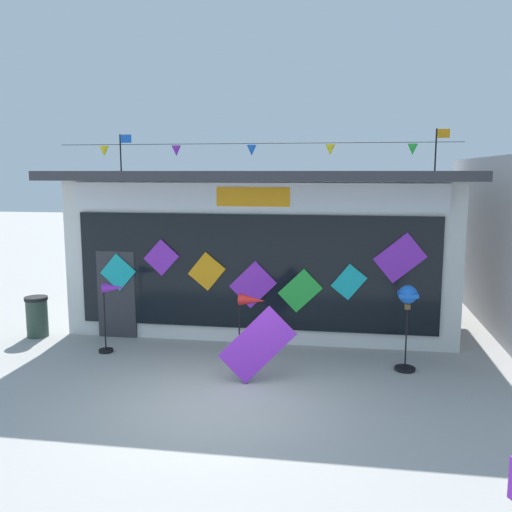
# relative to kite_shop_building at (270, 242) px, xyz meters

# --- Properties ---
(ground_plane) EXTENTS (80.00, 80.00, 0.00)m
(ground_plane) POSITION_rel_kite_shop_building_xyz_m (-0.06, -6.07, -1.92)
(ground_plane) COLOR #ADAAA5
(kite_shop_building) EXTENTS (9.21, 6.67, 4.84)m
(kite_shop_building) POSITION_rel_kite_shop_building_xyz_m (0.00, 0.00, 0.00)
(kite_shop_building) COLOR silver
(kite_shop_building) RESTS_ON ground_plane
(wind_spinner_far_left) EXTENTS (0.62, 0.31, 1.50)m
(wind_spinner_far_left) POSITION_rel_kite_shop_building_xyz_m (-2.82, -3.91, -0.83)
(wind_spinner_far_left) COLOR black
(wind_spinner_far_left) RESTS_ON ground_plane
(wind_spinner_left) EXTENTS (0.69, 0.30, 1.38)m
(wind_spinner_left) POSITION_rel_kite_shop_building_xyz_m (0.12, -3.99, -0.86)
(wind_spinner_left) COLOR black
(wind_spinner_left) RESTS_ON ground_plane
(wind_spinner_center_left) EXTENTS (0.40, 0.40, 1.67)m
(wind_spinner_center_left) POSITION_rel_kite_shop_building_xyz_m (3.16, -4.04, -0.66)
(wind_spinner_center_left) COLOR black
(wind_spinner_center_left) RESTS_ON ground_plane
(trash_bin) EXTENTS (0.52, 0.52, 0.94)m
(trash_bin) POSITION_rel_kite_shop_building_xyz_m (-5.02, -3.08, -1.45)
(trash_bin) COLOR #2D4238
(trash_bin) RESTS_ON ground_plane
(display_kite_on_ground) EXTENTS (1.41, 0.26, 1.41)m
(display_kite_on_ground) POSITION_rel_kite_shop_building_xyz_m (0.45, -5.09, -1.22)
(display_kite_on_ground) COLOR purple
(display_kite_on_ground) RESTS_ON ground_plane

